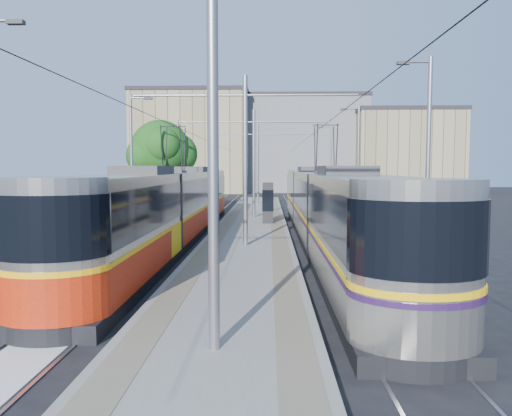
{
  "coord_description": "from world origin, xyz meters",
  "views": [
    {
      "loc": [
        0.97,
        -12.68,
        3.53
      ],
      "look_at": [
        0.36,
        11.23,
        1.6
      ],
      "focal_mm": 35.0,
      "sensor_mm": 36.0,
      "label": 1
    }
  ],
  "objects": [
    {
      "name": "street_lamps",
      "position": [
        -0.0,
        21.0,
        4.18
      ],
      "size": [
        15.18,
        38.22,
        8.0
      ],
      "color": "gray",
      "rests_on": "ground"
    },
    {
      "name": "building_centre",
      "position": [
        6.0,
        64.0,
        7.0
      ],
      "size": [
        18.36,
        14.28,
        13.98
      ],
      "color": "slate",
      "rests_on": "ground"
    },
    {
      "name": "shelter",
      "position": [
        0.93,
        16.57,
        1.54
      ],
      "size": [
        0.68,
        1.08,
        2.36
      ],
      "rotation": [
        0.0,
        0.0,
        -0.02
      ],
      "color": "black",
      "rests_on": "platform"
    },
    {
      "name": "rails",
      "position": [
        0.0,
        17.0,
        0.02
      ],
      "size": [
        8.71,
        70.0,
        0.03
      ],
      "color": "gray",
      "rests_on": "ground"
    },
    {
      "name": "tram_right",
      "position": [
        3.6,
        10.6,
        1.86
      ],
      "size": [
        2.43,
        30.76,
        5.5
      ],
      "color": "black",
      "rests_on": "ground"
    },
    {
      "name": "tree",
      "position": [
        -6.81,
        24.6,
        4.78
      ],
      "size": [
        4.87,
        4.5,
        7.07
      ],
      "color": "#382314",
      "rests_on": "ground"
    },
    {
      "name": "tactile_strip_left",
      "position": [
        -1.45,
        17.0,
        0.3
      ],
      "size": [
        0.7,
        50.0,
        0.01
      ],
      "primitive_type": "cube",
      "color": "gray",
      "rests_on": "platform"
    },
    {
      "name": "ground",
      "position": [
        0.0,
        0.0,
        0.0
      ],
      "size": [
        160.0,
        160.0,
        0.0
      ],
      "primitive_type": "plane",
      "color": "black",
      "rests_on": "ground"
    },
    {
      "name": "platform",
      "position": [
        0.0,
        17.0,
        0.15
      ],
      "size": [
        4.0,
        50.0,
        0.3
      ],
      "primitive_type": "cube",
      "color": "gray",
      "rests_on": "ground"
    },
    {
      "name": "tactile_strip_right",
      "position": [
        1.45,
        17.0,
        0.3
      ],
      "size": [
        0.7,
        50.0,
        0.01
      ],
      "primitive_type": "cube",
      "color": "gray",
      "rests_on": "platform"
    },
    {
      "name": "track_arrow",
      "position": [
        -3.6,
        -3.0,
        0.01
      ],
      "size": [
        1.2,
        5.0,
        0.01
      ],
      "primitive_type": "cube",
      "color": "silver",
      "rests_on": "ground"
    },
    {
      "name": "catenary",
      "position": [
        0.0,
        14.15,
        4.52
      ],
      "size": [
        9.2,
        70.0,
        7.0
      ],
      "color": "gray",
      "rests_on": "platform"
    },
    {
      "name": "tram_left",
      "position": [
        -3.6,
        11.24,
        1.71
      ],
      "size": [
        2.43,
        29.13,
        5.5
      ],
      "color": "black",
      "rests_on": "ground"
    },
    {
      "name": "building_left",
      "position": [
        -10.0,
        60.0,
        7.19
      ],
      "size": [
        16.32,
        12.24,
        14.36
      ],
      "color": "#9A8F68",
      "rests_on": "ground"
    },
    {
      "name": "building_right",
      "position": [
        20.0,
        58.0,
        5.79
      ],
      "size": [
        14.28,
        10.2,
        11.57
      ],
      "color": "#9A8F68",
      "rests_on": "ground"
    }
  ]
}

